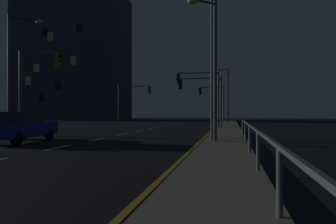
{
  "coord_description": "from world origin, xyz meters",
  "views": [
    {
      "loc": [
        7.4,
        -2.98,
        1.57
      ],
      "look_at": [
        1.74,
        24.29,
        1.54
      ],
      "focal_mm": 32.52,
      "sensor_mm": 36.0,
      "label": 1
    }
  ],
  "objects_px": {
    "building_distant": "(74,58)",
    "street_lamp_median": "(225,90)",
    "car": "(19,126)",
    "traffic_light_mid_left": "(37,76)",
    "street_lamp_mid_block": "(216,43)",
    "traffic_light_near_left": "(200,87)",
    "street_lamp_far_end": "(211,56)",
    "street_lamp_across_street": "(14,63)",
    "traffic_light_near_right": "(133,96)",
    "traffic_light_far_left": "(201,91)",
    "traffic_light_far_right": "(212,96)"
  },
  "relations": [
    {
      "from": "traffic_light_far_right",
      "to": "street_lamp_mid_block",
      "type": "relative_size",
      "value": 0.59
    },
    {
      "from": "car",
      "to": "street_lamp_far_end",
      "type": "height_order",
      "value": "street_lamp_far_end"
    },
    {
      "from": "traffic_light_far_left",
      "to": "building_distant",
      "type": "distance_m",
      "value": 38.94
    },
    {
      "from": "building_distant",
      "to": "traffic_light_near_right",
      "type": "bearing_deg",
      "value": -46.12
    },
    {
      "from": "traffic_light_near_right",
      "to": "traffic_light_far_left",
      "type": "distance_m",
      "value": 11.12
    },
    {
      "from": "traffic_light_near_right",
      "to": "street_lamp_median",
      "type": "xyz_separation_m",
      "value": [
        11.13,
        0.23,
        0.59
      ]
    },
    {
      "from": "street_lamp_across_street",
      "to": "building_distant",
      "type": "height_order",
      "value": "building_distant"
    },
    {
      "from": "street_lamp_far_end",
      "to": "street_lamp_across_street",
      "type": "distance_m",
      "value": 13.53
    },
    {
      "from": "traffic_light_near_left",
      "to": "street_lamp_across_street",
      "type": "distance_m",
      "value": 15.51
    },
    {
      "from": "street_lamp_across_street",
      "to": "traffic_light_far_left",
      "type": "bearing_deg",
      "value": 45.71
    },
    {
      "from": "street_lamp_far_end",
      "to": "street_lamp_across_street",
      "type": "relative_size",
      "value": 0.85
    },
    {
      "from": "car",
      "to": "traffic_light_near_left",
      "type": "height_order",
      "value": "traffic_light_near_left"
    },
    {
      "from": "car",
      "to": "street_lamp_median",
      "type": "bearing_deg",
      "value": 66.06
    },
    {
      "from": "traffic_light_far_right",
      "to": "street_lamp_far_end",
      "type": "height_order",
      "value": "street_lamp_far_end"
    },
    {
      "from": "street_lamp_median",
      "to": "street_lamp_across_street",
      "type": "xyz_separation_m",
      "value": [
        -13.44,
        -18.34,
        0.67
      ]
    },
    {
      "from": "traffic_light_far_right",
      "to": "building_distant",
      "type": "distance_m",
      "value": 33.27
    },
    {
      "from": "car",
      "to": "traffic_light_near_left",
      "type": "relative_size",
      "value": 0.85
    },
    {
      "from": "traffic_light_far_right",
      "to": "street_lamp_mid_block",
      "type": "distance_m",
      "value": 24.4
    },
    {
      "from": "traffic_light_far_left",
      "to": "street_lamp_far_end",
      "type": "relative_size",
      "value": 0.71
    },
    {
      "from": "street_lamp_across_street",
      "to": "street_lamp_mid_block",
      "type": "bearing_deg",
      "value": -9.53
    },
    {
      "from": "traffic_light_far_right",
      "to": "traffic_light_near_right",
      "type": "bearing_deg",
      "value": -157.29
    },
    {
      "from": "street_lamp_mid_block",
      "to": "car",
      "type": "bearing_deg",
      "value": -169.77
    },
    {
      "from": "traffic_light_near_left",
      "to": "traffic_light_mid_left",
      "type": "distance_m",
      "value": 14.19
    },
    {
      "from": "traffic_light_near_left",
      "to": "traffic_light_far_left",
      "type": "bearing_deg",
      "value": 86.88
    },
    {
      "from": "street_lamp_mid_block",
      "to": "building_distant",
      "type": "bearing_deg",
      "value": 126.82
    },
    {
      "from": "traffic_light_mid_left",
      "to": "street_lamp_median",
      "type": "relative_size",
      "value": 0.88
    },
    {
      "from": "traffic_light_near_left",
      "to": "traffic_light_mid_left",
      "type": "relative_size",
      "value": 0.93
    },
    {
      "from": "traffic_light_mid_left",
      "to": "traffic_light_far_left",
      "type": "bearing_deg",
      "value": 48.25
    },
    {
      "from": "traffic_light_near_left",
      "to": "traffic_light_near_right",
      "type": "relative_size",
      "value": 1.07
    },
    {
      "from": "traffic_light_far_left",
      "to": "street_lamp_across_street",
      "type": "distance_m",
      "value": 16.27
    },
    {
      "from": "building_distant",
      "to": "traffic_light_far_left",
      "type": "bearing_deg",
      "value": -43.09
    },
    {
      "from": "traffic_light_near_left",
      "to": "street_lamp_far_end",
      "type": "bearing_deg",
      "value": -81.88
    },
    {
      "from": "street_lamp_mid_block",
      "to": "traffic_light_far_left",
      "type": "bearing_deg",
      "value": 98.49
    },
    {
      "from": "traffic_light_far_right",
      "to": "street_lamp_far_end",
      "type": "distance_m",
      "value": 25.01
    },
    {
      "from": "traffic_light_near_left",
      "to": "street_lamp_mid_block",
      "type": "height_order",
      "value": "street_lamp_mid_block"
    },
    {
      "from": "traffic_light_near_left",
      "to": "street_lamp_far_end",
      "type": "xyz_separation_m",
      "value": [
        1.93,
        -13.52,
        0.36
      ]
    },
    {
      "from": "car",
      "to": "building_distant",
      "type": "height_order",
      "value": "building_distant"
    },
    {
      "from": "building_distant",
      "to": "street_lamp_median",
      "type": "bearing_deg",
      "value": -32.78
    },
    {
      "from": "traffic_light_mid_left",
      "to": "street_lamp_across_street",
      "type": "xyz_separation_m",
      "value": [
        -1.37,
        -0.45,
        0.81
      ]
    },
    {
      "from": "traffic_light_mid_left",
      "to": "traffic_light_far_left",
      "type": "relative_size",
      "value": 1.18
    },
    {
      "from": "traffic_light_near_right",
      "to": "street_lamp_mid_block",
      "type": "relative_size",
      "value": 0.6
    },
    {
      "from": "traffic_light_mid_left",
      "to": "street_lamp_mid_block",
      "type": "bearing_deg",
      "value": -12.64
    },
    {
      "from": "traffic_light_mid_left",
      "to": "traffic_light_near_right",
      "type": "bearing_deg",
      "value": 86.96
    },
    {
      "from": "traffic_light_near_left",
      "to": "street_lamp_mid_block",
      "type": "bearing_deg",
      "value": -80.62
    },
    {
      "from": "traffic_light_near_right",
      "to": "traffic_light_far_left",
      "type": "relative_size",
      "value": 1.02
    },
    {
      "from": "traffic_light_mid_left",
      "to": "traffic_light_far_left",
      "type": "distance_m",
      "value": 14.97
    },
    {
      "from": "car",
      "to": "street_lamp_mid_block",
      "type": "height_order",
      "value": "street_lamp_mid_block"
    },
    {
      "from": "traffic_light_mid_left",
      "to": "traffic_light_near_right",
      "type": "height_order",
      "value": "traffic_light_mid_left"
    },
    {
      "from": "traffic_light_near_right",
      "to": "traffic_light_mid_left",
      "type": "bearing_deg",
      "value": -93.04
    },
    {
      "from": "traffic_light_near_left",
      "to": "traffic_light_far_left",
      "type": "relative_size",
      "value": 1.09
    }
  ]
}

